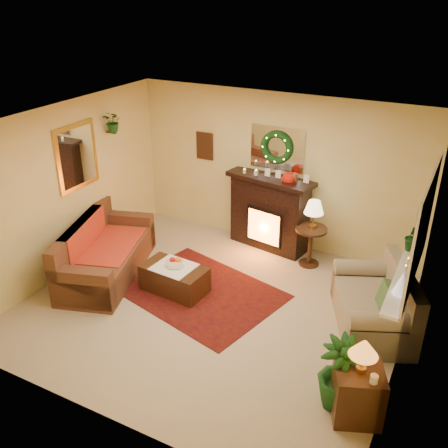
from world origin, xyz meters
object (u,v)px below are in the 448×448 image
at_px(loveseat, 374,299).
at_px(end_table_square, 357,395).
at_px(sofa, 106,250).
at_px(fireplace, 269,217).
at_px(side_table_round, 310,247).
at_px(coffee_table, 174,278).

distance_m(loveseat, end_table_square, 1.64).
bearing_deg(end_table_square, sofa, 165.81).
distance_m(sofa, fireplace, 2.74).
xyz_separation_m(sofa, end_table_square, (4.13, -1.04, -0.16)).
distance_m(fireplace, side_table_round, 0.91).
height_order(fireplace, side_table_round, fireplace).
xyz_separation_m(fireplace, side_table_round, (0.83, -0.29, -0.23)).
height_order(sofa, fireplace, fireplace).
bearing_deg(fireplace, coffee_table, -99.88).
bearing_deg(fireplace, loveseat, -25.01).
distance_m(fireplace, loveseat, 2.52).
height_order(side_table_round, end_table_square, side_table_round).
distance_m(loveseat, coffee_table, 2.81).
bearing_deg(side_table_round, coffee_table, -132.78).
bearing_deg(fireplace, side_table_round, -9.33).
bearing_deg(coffee_table, fireplace, 75.22).
relative_size(loveseat, side_table_round, 2.26).
relative_size(fireplace, side_table_round, 2.01).
relative_size(sofa, loveseat, 1.38).
distance_m(end_table_square, coffee_table, 3.16).
height_order(side_table_round, coffee_table, side_table_round).
relative_size(fireplace, coffee_table, 1.39).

